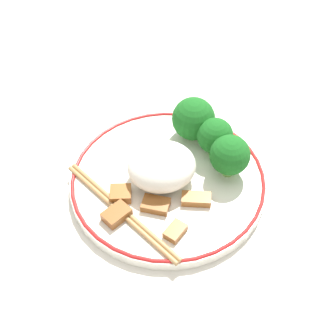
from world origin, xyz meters
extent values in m
plane|color=silver|center=(0.00, 0.00, 0.00)|extent=(3.00, 3.00, 0.00)
cylinder|color=white|center=(0.00, 0.00, 0.01)|extent=(0.26, 0.26, 0.01)
torus|color=red|center=(0.00, 0.00, 0.01)|extent=(0.26, 0.26, 0.01)
ellipsoid|color=white|center=(-0.01, 0.00, 0.04)|extent=(0.09, 0.08, 0.05)
cylinder|color=#7FB756|center=(0.08, -0.01, 0.02)|extent=(0.01, 0.01, 0.02)
sphere|color=#19601E|center=(0.08, -0.01, 0.05)|extent=(0.05, 0.05, 0.05)
cylinder|color=#7FB756|center=(0.07, 0.03, 0.02)|extent=(0.01, 0.01, 0.01)
sphere|color=#19601E|center=(0.07, 0.03, 0.05)|extent=(0.05, 0.05, 0.05)
cylinder|color=#7FB756|center=(0.05, 0.07, 0.02)|extent=(0.02, 0.02, 0.01)
sphere|color=#19601E|center=(0.05, 0.07, 0.05)|extent=(0.06, 0.06, 0.06)
cube|color=#995B28|center=(-0.07, -0.02, 0.02)|extent=(0.03, 0.03, 0.01)
cube|color=#995B28|center=(0.02, -0.05, 0.02)|extent=(0.04, 0.03, 0.01)
cube|color=brown|center=(-0.08, -0.05, 0.02)|extent=(0.04, 0.04, 0.01)
cube|color=#995B28|center=(-0.01, -0.09, 0.02)|extent=(0.03, 0.03, 0.01)
cube|color=brown|center=(-0.03, -0.04, 0.02)|extent=(0.04, 0.04, 0.01)
cylinder|color=#AD8451|center=(-0.07, -0.04, 0.02)|extent=(0.11, 0.18, 0.01)
cylinder|color=#AD8451|center=(-0.07, -0.04, 0.02)|extent=(0.11, 0.18, 0.01)
camera|label=1|loc=(-0.10, -0.38, 0.49)|focal=50.00mm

